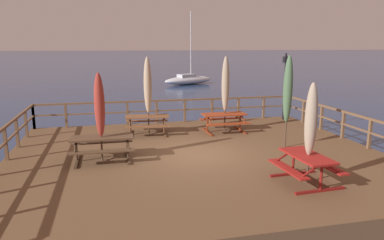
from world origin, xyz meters
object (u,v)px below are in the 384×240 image
(picnic_table_mid_centre, at_px, (102,143))
(patio_umbrella_short_back, at_px, (148,86))
(patio_umbrella_short_front, at_px, (225,84))
(patio_umbrella_tall_front, at_px, (100,105))
(patio_umbrella_short_mid, at_px, (311,120))
(picnic_table_front_left, at_px, (224,119))
(sailboat_distant, at_px, (189,80))
(picnic_table_front_right, at_px, (307,163))
(picnic_table_back_right, at_px, (147,121))
(patio_umbrella_tall_mid_right, at_px, (288,90))
(lamp_post_hooked, at_px, (285,77))

(picnic_table_mid_centre, height_order, patio_umbrella_short_back, patio_umbrella_short_back)
(patio_umbrella_short_front, distance_m, patio_umbrella_tall_front, 5.75)
(picnic_table_mid_centre, bearing_deg, patio_umbrella_short_mid, -31.11)
(patio_umbrella_short_front, relative_size, patio_umbrella_tall_front, 1.13)
(picnic_table_front_left, xyz_separation_m, picnic_table_mid_centre, (-4.93, -2.80, 0.00))
(picnic_table_mid_centre, bearing_deg, sailboat_distant, 71.94)
(picnic_table_front_right, height_order, sailboat_distant, sailboat_distant)
(picnic_table_front_left, xyz_separation_m, sailboat_distant, (3.81, 24.00, -0.64))
(picnic_table_back_right, bearing_deg, patio_umbrella_short_front, -4.49)
(patio_umbrella_short_back, relative_size, patio_umbrella_short_front, 1.00)
(patio_umbrella_tall_front, distance_m, patio_umbrella_tall_mid_right, 6.32)
(patio_umbrella_short_back, distance_m, patio_umbrella_short_mid, 7.14)
(patio_umbrella_tall_mid_right, bearing_deg, picnic_table_front_left, 116.12)
(patio_umbrella_tall_front, bearing_deg, sailboat_distant, 71.93)
(picnic_table_front_right, relative_size, patio_umbrella_short_front, 0.54)
(picnic_table_back_right, relative_size, lamp_post_hooked, 0.58)
(patio_umbrella_tall_mid_right, bearing_deg, lamp_post_hooked, 63.79)
(picnic_table_front_left, relative_size, picnic_table_mid_centre, 0.94)
(picnic_table_front_left, xyz_separation_m, patio_umbrella_short_mid, (0.35, -5.98, 1.13))
(patio_umbrella_short_mid, bearing_deg, patio_umbrella_tall_mid_right, 72.34)
(picnic_table_back_right, bearing_deg, sailboat_distant, 73.56)
(patio_umbrella_short_front, height_order, patio_umbrella_tall_front, patio_umbrella_short_front)
(picnic_table_front_left, bearing_deg, patio_umbrella_short_back, 175.64)
(patio_umbrella_tall_mid_right, bearing_deg, patio_umbrella_short_back, 146.08)
(patio_umbrella_short_mid, bearing_deg, picnic_table_back_right, 119.48)
(picnic_table_front_right, distance_m, picnic_table_front_left, 5.99)
(picnic_table_front_right, bearing_deg, patio_umbrella_short_front, 92.61)
(picnic_table_back_right, distance_m, patio_umbrella_tall_front, 3.77)
(patio_umbrella_short_back, bearing_deg, picnic_table_front_left, -4.36)
(patio_umbrella_short_mid, height_order, sailboat_distant, sailboat_distant)
(picnic_table_back_right, relative_size, picnic_table_front_right, 1.09)
(patio_umbrella_short_front, xyz_separation_m, patio_umbrella_tall_front, (-4.99, -2.86, -0.23))
(patio_umbrella_tall_mid_right, distance_m, lamp_post_hooked, 4.87)
(picnic_table_back_right, xyz_separation_m, patio_umbrella_tall_front, (-1.76, -3.11, 1.21))
(patio_umbrella_short_mid, distance_m, lamp_post_hooked, 8.21)
(picnic_table_front_left, bearing_deg, patio_umbrella_tall_mid_right, -63.88)
(patio_umbrella_short_back, height_order, patio_umbrella_tall_front, patio_umbrella_short_back)
(patio_umbrella_short_front, distance_m, patio_umbrella_tall_mid_right, 3.10)
(patio_umbrella_short_back, relative_size, patio_umbrella_short_mid, 1.18)
(sailboat_distant, bearing_deg, picnic_table_front_left, -99.03)
(picnic_table_front_right, distance_m, sailboat_distant, 30.18)
(patio_umbrella_tall_front, xyz_separation_m, sailboat_distant, (8.76, 26.84, -1.85))
(patio_umbrella_short_front, height_order, patio_umbrella_tall_mid_right, patio_umbrella_tall_mid_right)
(picnic_table_front_right, height_order, lamp_post_hooked, lamp_post_hooked)
(picnic_table_front_left, distance_m, sailboat_distant, 24.31)
(picnic_table_front_left, height_order, patio_umbrella_short_mid, patio_umbrella_short_mid)
(picnic_table_mid_centre, relative_size, patio_umbrella_short_mid, 0.73)
(picnic_table_front_right, xyz_separation_m, patio_umbrella_short_front, (-0.27, 6.00, 1.44))
(patio_umbrella_short_back, distance_m, patio_umbrella_short_front, 3.18)
(picnic_table_front_right, xyz_separation_m, patio_umbrella_short_mid, (0.03, -0.01, 1.14))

